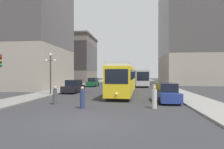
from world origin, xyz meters
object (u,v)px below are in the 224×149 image
(transit_bus, at_px, (141,77))
(pedestrian_crossing_near, at_px, (154,98))
(parked_car_left_near, at_px, (93,82))
(pedestrian_on_sidewalk, at_px, (55,96))
(streetcar, at_px, (124,78))
(parked_car_right_far, at_px, (166,93))
(lamp_post_left_near, at_px, (51,67))
(parked_car_left_mid, at_px, (74,87))
(pedestrian_crossing_far, at_px, (82,98))

(transit_bus, relative_size, pedestrian_crossing_near, 6.66)
(parked_car_left_near, height_order, pedestrian_on_sidewalk, parked_car_left_near)
(streetcar, bearing_deg, parked_car_right_far, -53.54)
(parked_car_left_near, distance_m, pedestrian_crossing_near, 25.91)
(pedestrian_crossing_near, bearing_deg, lamp_post_left_near, -57.94)
(parked_car_left_near, relative_size, parked_car_left_mid, 0.89)
(pedestrian_on_sidewalk, distance_m, lamp_post_left_near, 8.03)
(pedestrian_crossing_near, distance_m, pedestrian_on_sidewalk, 8.55)
(lamp_post_left_near, bearing_deg, parked_car_left_mid, 60.80)
(parked_car_left_near, bearing_deg, parked_car_right_far, -57.17)
(transit_bus, bearing_deg, pedestrian_crossing_far, -103.74)
(parked_car_left_near, distance_m, pedestrian_on_sidewalk, 22.94)
(parked_car_left_mid, xyz_separation_m, pedestrian_crossing_far, (4.47, -11.74, -0.05))
(streetcar, relative_size, pedestrian_crossing_far, 8.79)
(parked_car_left_mid, bearing_deg, pedestrian_crossing_far, -65.80)
(parked_car_left_near, relative_size, pedestrian_crossing_far, 2.61)
(parked_car_left_near, distance_m, pedestrian_crossing_far, 24.94)
(streetcar, bearing_deg, pedestrian_on_sidewalk, -119.51)
(transit_bus, bearing_deg, pedestrian_crossing_near, -92.11)
(lamp_post_left_near, bearing_deg, pedestrian_crossing_far, -52.59)
(transit_bus, xyz_separation_m, lamp_post_left_near, (-11.92, -18.75, 1.59))
(lamp_post_left_near, bearing_deg, streetcar, 14.24)
(parked_car_left_near, relative_size, pedestrian_on_sidewalk, 2.79)
(streetcar, xyz_separation_m, parked_car_left_mid, (-7.15, 1.11, -1.26))
(pedestrian_crossing_far, bearing_deg, parked_car_right_far, -23.90)
(parked_car_left_mid, relative_size, pedestrian_crossing_near, 2.87)
(parked_car_left_mid, relative_size, pedestrian_on_sidewalk, 3.14)
(parked_car_right_far, relative_size, pedestrian_on_sidewalk, 3.08)
(parked_car_right_far, relative_size, lamp_post_left_near, 0.96)
(parked_car_right_far, bearing_deg, streetcar, -58.57)
(parked_car_left_mid, xyz_separation_m, pedestrian_crossing_near, (10.04, -11.09, -0.04))
(parked_car_right_far, height_order, pedestrian_on_sidewalk, parked_car_right_far)
(parked_car_right_far, bearing_deg, pedestrian_crossing_far, 27.88)
(pedestrian_crossing_near, xyz_separation_m, lamp_post_left_near, (-11.95, 7.69, 2.72))
(parked_car_left_mid, bearing_deg, parked_car_right_far, -30.02)
(transit_bus, distance_m, pedestrian_crossing_far, 27.67)
(parked_car_left_near, distance_m, parked_car_right_far, 23.42)
(transit_bus, relative_size, pedestrian_on_sidewalk, 7.27)
(streetcar, distance_m, parked_car_right_far, 7.92)
(parked_car_left_near, height_order, parked_car_right_far, same)
(pedestrian_crossing_near, bearing_deg, parked_car_right_far, -138.18)
(parked_car_right_far, distance_m, pedestrian_crossing_far, 8.19)
(pedestrian_on_sidewalk, bearing_deg, lamp_post_left_near, 34.91)
(parked_car_left_near, bearing_deg, pedestrian_crossing_near, -63.86)
(parked_car_right_far, bearing_deg, parked_car_left_near, -63.11)
(pedestrian_crossing_near, height_order, pedestrian_on_sidewalk, pedestrian_crossing_near)
(streetcar, bearing_deg, transit_bus, 82.53)
(transit_bus, xyz_separation_m, pedestrian_crossing_near, (0.02, -26.43, -1.14))
(transit_bus, relative_size, parked_car_left_near, 2.61)
(parked_car_right_far, height_order, lamp_post_left_near, lamp_post_left_near)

